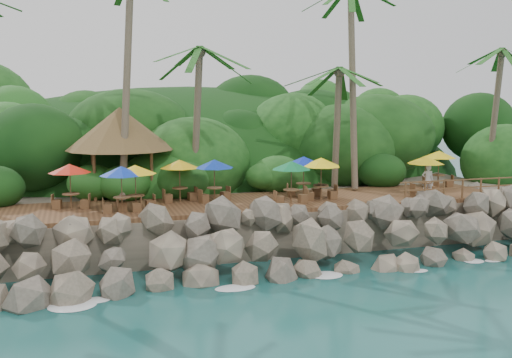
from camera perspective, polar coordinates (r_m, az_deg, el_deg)
name	(u,v)px	position (r m, az deg, el deg)	size (l,w,h in m)	color
ground	(300,282)	(24.15, 4.26, -9.94)	(140.00, 140.00, 0.00)	#19514F
land_base	(212,194)	(38.84, -4.34, -1.46)	(32.00, 25.20, 2.10)	gray
jungle_hill	(190,192)	(46.26, -6.39, -1.28)	(44.80, 28.00, 15.40)	#143811
seawall	(283,242)	(25.63, 2.65, -6.19)	(29.00, 4.00, 2.30)	gray
terrace	(256,203)	(29.12, 0.00, -2.34)	(26.00, 5.00, 0.20)	brown
jungle_foliage	(215,212)	(38.07, -3.99, -3.26)	(44.00, 16.00, 12.00)	#143811
foam_line	(297,279)	(24.41, 4.00, -9.66)	(25.20, 0.80, 0.06)	white
palms	(262,19)	(31.60, 0.55, 15.28)	(35.24, 6.77, 12.72)	brown
palapa	(120,129)	(31.19, -13.09, 4.79)	(5.56, 5.56, 4.60)	brown
dining_clusters	(264,166)	(28.86, 0.76, 1.24)	(22.00, 4.48, 2.08)	brown
railing	(463,186)	(31.57, 19.45, -0.69)	(7.20, 0.10, 1.00)	brown
waiter	(428,180)	(31.92, 16.35, -0.09)	(0.59, 0.39, 1.63)	silver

